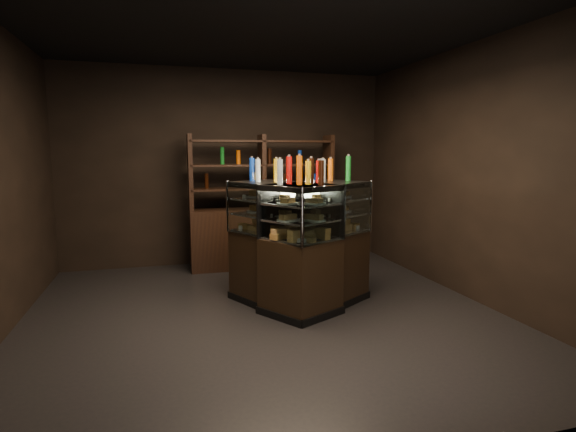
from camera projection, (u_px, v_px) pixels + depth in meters
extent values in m
plane|color=black|center=(265.00, 315.00, 4.85)|extent=(5.00, 5.00, 0.00)
cube|color=black|center=(228.00, 168.00, 7.02)|extent=(5.00, 0.02, 3.00)
cube|color=black|center=(374.00, 201.00, 2.26)|extent=(5.00, 0.02, 3.00)
cube|color=black|center=(469.00, 173.00, 5.32)|extent=(0.02, 5.00, 3.00)
cube|color=black|center=(262.00, 24.00, 4.42)|extent=(5.00, 5.00, 0.02)
cube|color=black|center=(316.00, 270.00, 5.10)|extent=(1.40, 1.21, 0.82)
cube|color=black|center=(316.00, 302.00, 5.15)|extent=(1.44, 1.24, 0.08)
cube|color=black|center=(317.00, 186.00, 4.96)|extent=(1.40, 1.21, 0.06)
cube|color=silver|center=(316.00, 234.00, 5.04)|extent=(1.33, 1.14, 0.02)
cube|color=silver|center=(317.00, 217.00, 5.01)|extent=(1.33, 1.14, 0.02)
cube|color=silver|center=(317.00, 201.00, 4.99)|extent=(1.33, 1.14, 0.02)
cube|color=white|center=(341.00, 212.00, 4.79)|extent=(1.07, 0.68, 0.58)
cylinder|color=silver|center=(371.00, 206.00, 5.26)|extent=(0.03, 0.03, 0.60)
cylinder|color=silver|center=(302.00, 218.00, 4.33)|extent=(0.03, 0.03, 0.60)
cube|color=black|center=(283.00, 270.00, 5.10)|extent=(1.12, 1.41, 0.82)
cube|color=black|center=(283.00, 302.00, 5.15)|extent=(1.16, 1.45, 0.08)
cube|color=black|center=(283.00, 186.00, 4.96)|extent=(1.12, 1.41, 0.06)
cube|color=silver|center=(283.00, 234.00, 5.04)|extent=(1.06, 1.34, 0.02)
cube|color=silver|center=(283.00, 217.00, 5.01)|extent=(1.06, 1.34, 0.02)
cube|color=silver|center=(283.00, 201.00, 4.99)|extent=(1.06, 1.34, 0.02)
cube|color=white|center=(260.00, 212.00, 4.78)|extent=(0.57, 1.13, 0.58)
cylinder|color=silver|center=(302.00, 218.00, 4.33)|extent=(0.03, 0.03, 0.60)
cylinder|color=silver|center=(227.00, 206.00, 5.25)|extent=(0.03, 0.03, 0.60)
cube|color=#BC9543|center=(287.00, 237.00, 4.62)|extent=(0.20, 0.17, 0.06)
cube|color=#BC9543|center=(298.00, 235.00, 4.75)|extent=(0.20, 0.17, 0.06)
cube|color=#BC9543|center=(309.00, 233.00, 4.88)|extent=(0.20, 0.17, 0.06)
cube|color=#BC9543|center=(319.00, 231.00, 5.01)|extent=(0.20, 0.17, 0.06)
cube|color=#BC9543|center=(328.00, 229.00, 5.14)|extent=(0.20, 0.17, 0.06)
cube|color=#BC9543|center=(337.00, 227.00, 5.28)|extent=(0.20, 0.17, 0.06)
cube|color=#BC9543|center=(346.00, 225.00, 5.41)|extent=(0.20, 0.17, 0.06)
cylinder|color=white|center=(288.00, 220.00, 4.66)|extent=(0.24, 0.24, 0.02)
cube|color=#BC9543|center=(288.00, 217.00, 4.65)|extent=(0.19, 0.16, 0.05)
cylinder|color=white|center=(317.00, 215.00, 5.01)|extent=(0.24, 0.24, 0.02)
cube|color=#BC9543|center=(317.00, 212.00, 5.01)|extent=(0.19, 0.16, 0.05)
cylinder|color=white|center=(341.00, 211.00, 5.36)|extent=(0.24, 0.24, 0.02)
cube|color=#BC9543|center=(341.00, 208.00, 5.36)|extent=(0.19, 0.16, 0.05)
cylinder|color=white|center=(288.00, 203.00, 4.63)|extent=(0.24, 0.24, 0.02)
cube|color=#BC9543|center=(288.00, 200.00, 4.63)|extent=(0.19, 0.16, 0.05)
cylinder|color=white|center=(317.00, 200.00, 4.99)|extent=(0.24, 0.24, 0.02)
cube|color=#BC9543|center=(317.00, 197.00, 4.98)|extent=(0.19, 0.16, 0.05)
cylinder|color=white|center=(342.00, 196.00, 5.34)|extent=(0.24, 0.24, 0.02)
cube|color=#BC9543|center=(342.00, 194.00, 5.33)|extent=(0.19, 0.16, 0.05)
cube|color=#BC9543|center=(252.00, 225.00, 5.40)|extent=(0.16, 0.20, 0.06)
cube|color=#BC9543|center=(261.00, 227.00, 5.27)|extent=(0.16, 0.20, 0.06)
cube|color=#BC9543|center=(271.00, 229.00, 5.14)|extent=(0.16, 0.20, 0.06)
cube|color=#BC9543|center=(281.00, 231.00, 5.01)|extent=(0.16, 0.20, 0.06)
cube|color=#BC9543|center=(292.00, 233.00, 4.88)|extent=(0.16, 0.20, 0.06)
cube|color=#BC9543|center=(303.00, 235.00, 4.75)|extent=(0.16, 0.20, 0.06)
cube|color=#BC9543|center=(315.00, 237.00, 4.62)|extent=(0.16, 0.20, 0.06)
cylinder|color=white|center=(257.00, 211.00, 5.36)|extent=(0.24, 0.24, 0.02)
cube|color=#BC9543|center=(257.00, 208.00, 5.35)|extent=(0.15, 0.19, 0.05)
cylinder|color=white|center=(283.00, 215.00, 5.01)|extent=(0.24, 0.24, 0.02)
cube|color=#BC9543|center=(283.00, 212.00, 5.00)|extent=(0.15, 0.19, 0.05)
cylinder|color=white|center=(314.00, 220.00, 4.66)|extent=(0.24, 0.24, 0.02)
cube|color=#BC9543|center=(314.00, 217.00, 4.65)|extent=(0.15, 0.19, 0.05)
cylinder|color=white|center=(257.00, 197.00, 5.33)|extent=(0.24, 0.24, 0.02)
cube|color=#BC9543|center=(257.00, 194.00, 5.33)|extent=(0.15, 0.19, 0.05)
cylinder|color=white|center=(283.00, 200.00, 4.98)|extent=(0.24, 0.24, 0.02)
cube|color=#BC9543|center=(283.00, 197.00, 4.98)|extent=(0.15, 0.19, 0.05)
cylinder|color=white|center=(314.00, 203.00, 4.63)|extent=(0.24, 0.24, 0.02)
cube|color=#BC9543|center=(314.00, 200.00, 4.63)|extent=(0.15, 0.19, 0.05)
cylinder|color=silver|center=(285.00, 172.00, 4.55)|extent=(0.06, 0.06, 0.28)
cylinder|color=silver|center=(285.00, 157.00, 4.53)|extent=(0.03, 0.03, 0.02)
cylinder|color=#147223|center=(296.00, 171.00, 4.68)|extent=(0.06, 0.06, 0.28)
cylinder|color=silver|center=(296.00, 157.00, 4.66)|extent=(0.03, 0.03, 0.02)
cylinder|color=#0F38B2|center=(307.00, 171.00, 4.81)|extent=(0.06, 0.06, 0.28)
cylinder|color=silver|center=(307.00, 157.00, 4.79)|extent=(0.03, 0.03, 0.02)
cylinder|color=#D8590A|center=(317.00, 170.00, 4.94)|extent=(0.06, 0.06, 0.28)
cylinder|color=silver|center=(317.00, 157.00, 4.92)|extent=(0.03, 0.03, 0.02)
cylinder|color=yellow|center=(327.00, 170.00, 5.07)|extent=(0.06, 0.06, 0.28)
cylinder|color=silver|center=(327.00, 156.00, 5.05)|extent=(0.03, 0.03, 0.02)
cylinder|color=black|center=(336.00, 169.00, 5.20)|extent=(0.06, 0.06, 0.28)
cylinder|color=silver|center=(336.00, 156.00, 5.18)|extent=(0.03, 0.03, 0.02)
cylinder|color=#B20C0A|center=(344.00, 169.00, 5.33)|extent=(0.06, 0.06, 0.28)
cylinder|color=silver|center=(345.00, 156.00, 5.31)|extent=(0.03, 0.03, 0.02)
cylinder|color=silver|center=(254.00, 169.00, 5.33)|extent=(0.06, 0.06, 0.28)
cylinder|color=silver|center=(254.00, 156.00, 5.30)|extent=(0.03, 0.03, 0.02)
cylinder|color=#147223|center=(263.00, 169.00, 5.20)|extent=(0.06, 0.06, 0.28)
cylinder|color=silver|center=(263.00, 156.00, 5.17)|extent=(0.03, 0.03, 0.02)
cylinder|color=#0F38B2|center=(273.00, 170.00, 5.07)|extent=(0.06, 0.06, 0.28)
cylinder|color=silver|center=(273.00, 156.00, 5.05)|extent=(0.03, 0.03, 0.02)
cylinder|color=#D8590A|center=(283.00, 170.00, 4.94)|extent=(0.06, 0.06, 0.28)
cylinder|color=silver|center=(283.00, 157.00, 4.92)|extent=(0.03, 0.03, 0.02)
cylinder|color=yellow|center=(294.00, 171.00, 4.81)|extent=(0.06, 0.06, 0.28)
cylinder|color=silver|center=(294.00, 157.00, 4.79)|extent=(0.03, 0.03, 0.02)
cylinder|color=black|center=(306.00, 171.00, 4.68)|extent=(0.06, 0.06, 0.28)
cylinder|color=silver|center=(306.00, 157.00, 4.66)|extent=(0.03, 0.03, 0.02)
cylinder|color=#B20C0A|center=(318.00, 172.00, 4.55)|extent=(0.06, 0.06, 0.28)
cylinder|color=silver|center=(318.00, 157.00, 4.53)|extent=(0.03, 0.03, 0.02)
cylinder|color=black|center=(343.00, 270.00, 6.40)|extent=(0.21, 0.21, 0.16)
cone|color=#1B611C|center=(344.00, 249.00, 6.36)|extent=(0.32, 0.32, 0.44)
cone|color=#1B611C|center=(344.00, 239.00, 6.34)|extent=(0.25, 0.25, 0.31)
cube|color=black|center=(263.00, 237.00, 6.86)|extent=(2.17, 0.46, 0.90)
cube|color=black|center=(190.00, 173.00, 6.45)|extent=(0.07, 0.38, 1.10)
cube|color=black|center=(262.00, 172.00, 6.72)|extent=(0.07, 0.38, 1.10)
cube|color=black|center=(328.00, 171.00, 6.99)|extent=(0.07, 0.38, 1.10)
cube|color=black|center=(262.00, 188.00, 6.75)|extent=(2.13, 0.41, 0.03)
cube|color=black|center=(262.00, 165.00, 6.70)|extent=(2.13, 0.41, 0.03)
cube|color=black|center=(262.00, 141.00, 6.65)|extent=(2.13, 0.41, 0.03)
cylinder|color=silver|center=(207.00, 181.00, 6.52)|extent=(0.06, 0.06, 0.22)
cylinder|color=#147223|center=(223.00, 181.00, 6.58)|extent=(0.06, 0.06, 0.22)
cylinder|color=#0F38B2|center=(239.00, 181.00, 6.64)|extent=(0.06, 0.06, 0.22)
cylinder|color=#D8590A|center=(254.00, 180.00, 6.70)|extent=(0.06, 0.06, 0.22)
cylinder|color=yellow|center=(270.00, 180.00, 6.76)|extent=(0.06, 0.06, 0.22)
cylinder|color=black|center=(285.00, 180.00, 6.82)|extent=(0.06, 0.06, 0.22)
cylinder|color=#B20C0A|center=(300.00, 180.00, 6.88)|extent=(0.06, 0.06, 0.22)
cylinder|color=silver|center=(314.00, 179.00, 6.94)|extent=(0.06, 0.06, 0.22)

